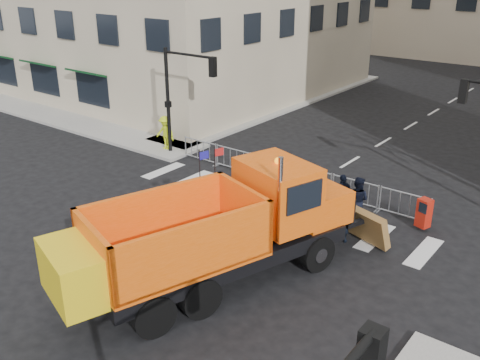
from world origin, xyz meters
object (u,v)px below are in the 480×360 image
Objects in this scene: worker at (165,133)px; cop_c at (342,194)px; newspaper_box at (424,213)px; cop_b at (357,200)px; cop_a at (342,215)px; plow_truck at (214,230)px.

cop_c is at bearing -7.92° from worker.
newspaper_box is (13.80, -0.48, -0.33)m from worker.
cop_b reaches higher than newspaper_box.
cop_a is 1.12× the size of worker.
cop_a is 2.21m from cop_c.
cop_b is at bearing 4.49° from plow_truck.
plow_truck is 6.34× the size of worker.
worker reaches higher than cop_b.
cop_a is at bearing 89.83° from cop_b.
plow_truck is 6.69m from cop_b.
cop_b is (-0.21, 1.60, -0.05)m from cop_a.
cop_b is 2.45m from newspaper_box.
cop_c is 0.95× the size of worker.
worker is (-10.03, 7.90, -0.83)m from plow_truck.
newspaper_box is (2.23, 0.97, -0.23)m from cop_b.
worker reaches higher than newspaper_box.
cop_a is 1.18× the size of cop_c.
cop_c is (0.75, 6.81, -1.03)m from plow_truck.
cop_a is at bearing -109.28° from newspaper_box.
worker is 13.81m from newspaper_box.
cop_c is 10.84m from worker.
cop_a is at bearing 46.29° from cop_c.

